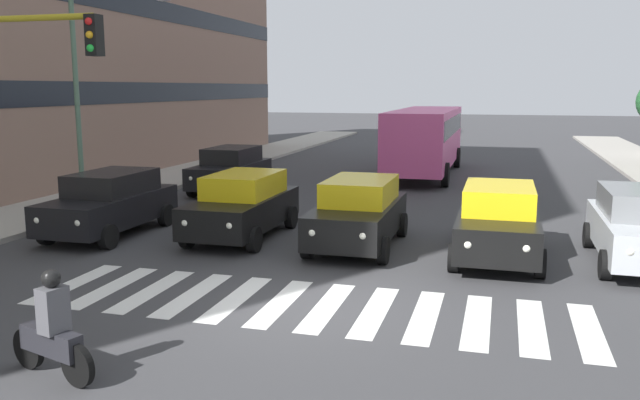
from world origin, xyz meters
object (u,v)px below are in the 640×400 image
Objects in this scene: car_3 at (243,205)px; car_4 at (110,203)px; car_1 at (498,221)px; street_lamp_right at (93,76)px; bus_behind_traffic at (426,134)px; car_0 at (640,226)px; car_row2_0 at (231,169)px; car_2 at (359,212)px; motorcycle_with_rider at (52,333)px.

car_3 is 3.68m from car_4.
street_lamp_right is at bearing -10.31° from car_1.
car_0 is at bearing 114.39° from bus_behind_traffic.
car_4 is at bearing 2.31° from car_0.
bus_behind_traffic is 15.45m from street_lamp_right.
car_4 is (13.36, 0.54, 0.00)m from car_0.
car_1 is at bearing 103.08° from bus_behind_traffic.
car_1 is 0.42× the size of bus_behind_traffic.
car_4 is 1.00× the size of car_row2_0.
street_lamp_right is at bearing -17.84° from car_3.
car_row2_0 is at bearing -112.86° from street_lamp_right.
car_0 and car_1 have the same top height.
car_1 is at bearing 176.39° from car_3.
car_3 is at bearing 115.71° from car_row2_0.
car_1 is 15.06m from bus_behind_traffic.
car_2 is at bearing 132.37° from car_row2_0.
car_1 is at bearing -124.97° from motorcycle_with_rider.
car_0 is at bearing -179.52° from car_2.
car_row2_0 is 0.42× the size of bus_behind_traffic.
car_2 is (3.40, -0.22, 0.00)m from car_1.
street_lamp_right reaches higher than car_3.
bus_behind_traffic is at bearing -96.08° from motorcycle_with_rider.
street_lamp_right is (2.01, -2.50, 3.45)m from car_4.
car_2 is at bearing 0.48° from car_0.
car_1 and car_4 have the same top height.
car_1 is 1.00× the size of car_4.
car_2 and car_4 have the same top height.
car_0 is 15.88m from street_lamp_right.
car_row2_0 is 9.80m from bus_behind_traffic.
car_4 is at bearing 88.46° from car_row2_0.
motorcycle_with_rider is at bearing 118.48° from car_4.
car_0 is 0.67× the size of street_lamp_right.
car_2 is 3.24m from car_3.
car_0 is 13.37m from car_4.
bus_behind_traffic reaches higher than car_2.
street_lamp_right is at bearing -58.85° from motorcycle_with_rider.
street_lamp_right reaches higher than motorcycle_with_rider.
car_3 is 0.67× the size of street_lamp_right.
car_1 and car_2 have the same top height.
car_1 is 3.41m from car_2.
car_1 is 10.25m from car_4.
car_3 is at bearing 162.16° from street_lamp_right.
car_2 and car_row2_0 have the same top height.
car_row2_0 is at bearing -36.75° from car_1.
car_2 is 1.00× the size of car_row2_0.
car_2 is 14.45m from bus_behind_traffic.
car_3 is 0.42× the size of bus_behind_traffic.
car_2 and car_3 have the same top height.
street_lamp_right reaches higher than car_4.
bus_behind_traffic is (3.40, -14.64, 0.97)m from car_1.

